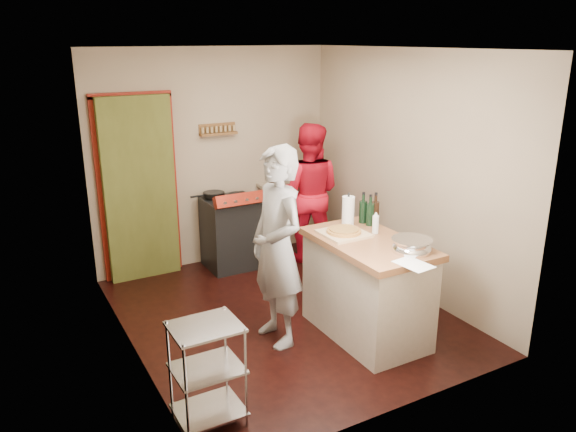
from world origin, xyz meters
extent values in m
plane|color=black|center=(0.00, 0.00, 0.00)|extent=(3.50, 3.50, 0.00)
cube|color=gray|center=(0.00, 1.75, 1.30)|extent=(3.00, 0.04, 2.60)
cube|color=#565B23|center=(-0.95, 1.80, 1.05)|extent=(0.80, 0.40, 2.10)
cube|color=maroon|center=(-1.37, 1.73, 1.05)|extent=(0.06, 0.06, 2.10)
cube|color=maroon|center=(-0.53, 1.73, 1.05)|extent=(0.06, 0.06, 2.10)
cube|color=maroon|center=(-0.95, 1.73, 2.10)|extent=(0.90, 0.06, 0.06)
cube|color=brown|center=(0.05, 1.70, 1.60)|extent=(0.46, 0.09, 0.03)
cube|color=brown|center=(0.05, 1.74, 1.66)|extent=(0.46, 0.02, 0.12)
cube|color=olive|center=(0.05, 1.70, 1.66)|extent=(0.42, 0.04, 0.07)
cube|color=gray|center=(0.95, 1.65, 0.90)|extent=(0.80, 0.18, 0.04)
cube|color=black|center=(0.75, 1.65, 1.02)|extent=(0.10, 0.14, 0.22)
cube|color=gray|center=(-1.50, 0.00, 1.30)|extent=(0.04, 3.50, 2.60)
cube|color=gray|center=(1.50, 0.00, 1.30)|extent=(0.04, 3.50, 2.60)
cube|color=white|center=(0.00, 0.00, 2.61)|extent=(3.00, 3.50, 0.02)
cube|color=black|center=(0.05, 1.43, 0.40)|extent=(0.60, 0.55, 0.80)
cube|color=black|center=(0.05, 1.43, 0.83)|extent=(0.60, 0.55, 0.06)
cube|color=maroon|center=(0.05, 1.15, 0.92)|extent=(0.60, 0.15, 0.17)
cylinder|color=black|center=(-0.10, 1.56, 0.91)|extent=(0.26, 0.26, 0.05)
cylinder|color=silver|center=(-1.50, -1.38, 0.40)|extent=(0.02, 0.02, 0.80)
cylinder|color=silver|center=(-1.06, -1.38, 0.40)|extent=(0.02, 0.02, 0.80)
cylinder|color=silver|center=(-1.50, -1.02, 0.40)|extent=(0.02, 0.02, 0.80)
cylinder|color=silver|center=(-1.06, -1.02, 0.40)|extent=(0.02, 0.02, 0.80)
cube|color=silver|center=(-1.28, -1.20, 0.10)|extent=(0.48, 0.40, 0.02)
cube|color=silver|center=(-1.28, -1.20, 0.45)|extent=(0.48, 0.40, 0.02)
cube|color=silver|center=(-1.28, -1.20, 0.78)|extent=(0.48, 0.40, 0.02)
cube|color=beige|center=(0.49, -0.71, 0.44)|extent=(0.68, 1.19, 0.88)
cube|color=brown|center=(0.49, -0.71, 0.91)|extent=(0.74, 1.25, 0.06)
cube|color=#D3B080|center=(0.37, -0.48, 0.96)|extent=(0.40, 0.40, 0.02)
cylinder|color=#B37938|center=(0.37, -0.48, 0.98)|extent=(0.32, 0.32, 0.02)
ellipsoid|color=silver|center=(0.64, -1.10, 1.00)|extent=(0.35, 0.35, 0.11)
cylinder|color=white|center=(0.59, -0.24, 1.09)|extent=(0.12, 0.12, 0.28)
cylinder|color=silver|center=(0.66, -0.58, 1.03)|extent=(0.06, 0.06, 0.17)
cube|color=white|center=(0.46, -1.34, 0.95)|extent=(0.24, 0.32, 0.00)
cylinder|color=black|center=(0.74, -0.27, 1.10)|extent=(0.08, 0.08, 0.31)
cylinder|color=black|center=(0.84, -0.34, 1.10)|extent=(0.08, 0.08, 0.31)
cylinder|color=black|center=(0.75, -0.37, 1.10)|extent=(0.08, 0.08, 0.31)
imported|color=#BCBCC1|center=(-0.28, -0.39, 0.91)|extent=(0.47, 0.69, 1.83)
imported|color=red|center=(1.00, 1.20, 0.86)|extent=(1.06, 1.02, 1.72)
camera|label=1|loc=(-2.47, -4.51, 2.70)|focal=35.00mm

